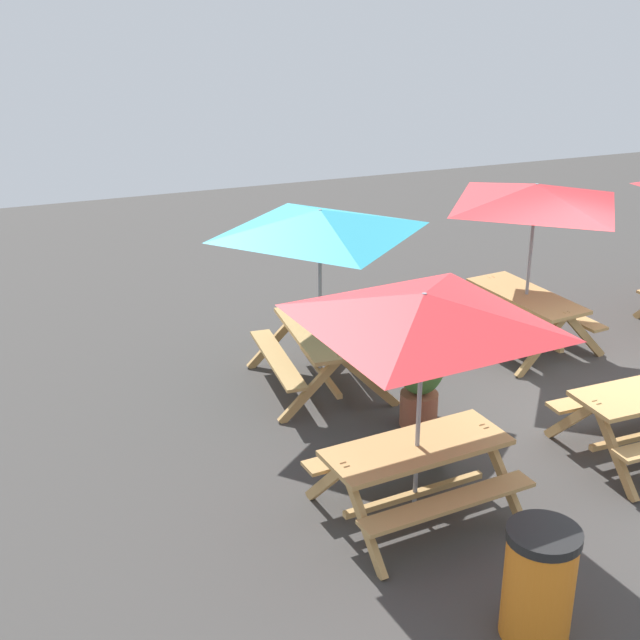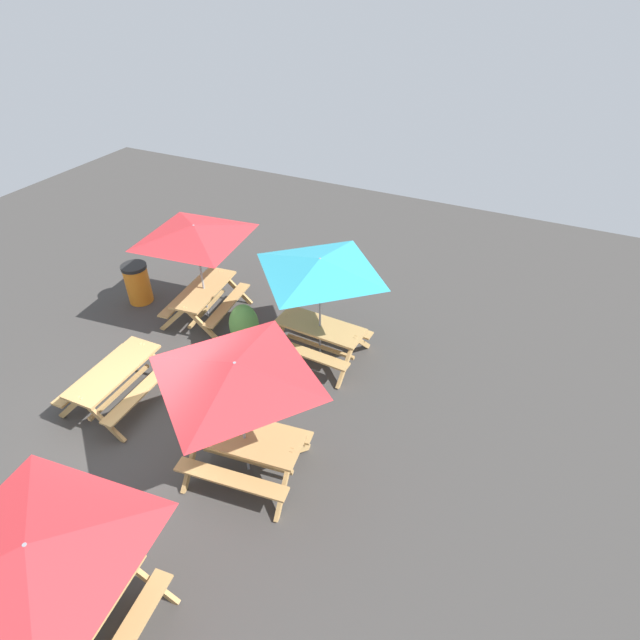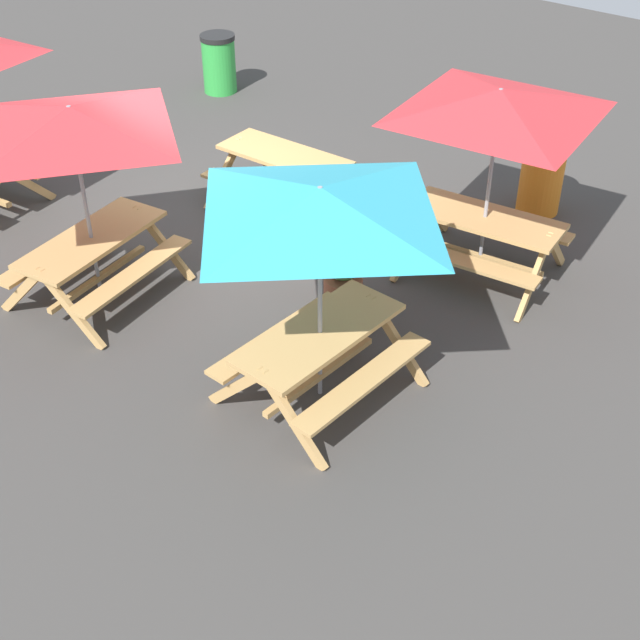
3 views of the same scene
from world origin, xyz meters
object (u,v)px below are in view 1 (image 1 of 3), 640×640
picnic_table_0 (535,207)px  potted_plant_0 (421,368)px  picnic_table_4 (423,326)px  trash_bin_orange (539,583)px  picnic_table_1 (320,235)px

picnic_table_0 → potted_plant_0: picnic_table_0 is taller
potted_plant_0 → picnic_table_4: bearing=62.3°
potted_plant_0 → trash_bin_orange: bearing=78.8°
picnic_table_0 → potted_plant_0: bearing=-64.9°
trash_bin_orange → picnic_table_0: bearing=-121.6°
picnic_table_4 → trash_bin_orange: size_ratio=2.87×
picnic_table_4 → potted_plant_0: (-0.84, -1.60, -1.27)m
picnic_table_1 → picnic_table_4: same height
picnic_table_0 → potted_plant_0: 3.10m
picnic_table_0 → picnic_table_4: same height
trash_bin_orange → potted_plant_0: (-0.68, -3.44, 0.22)m
picnic_table_0 → trash_bin_orange: bearing=-39.1°
picnic_table_0 → picnic_table_1: size_ratio=1.00×
picnic_table_4 → trash_bin_orange: 2.37m
trash_bin_orange → picnic_table_4: bearing=-84.9°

